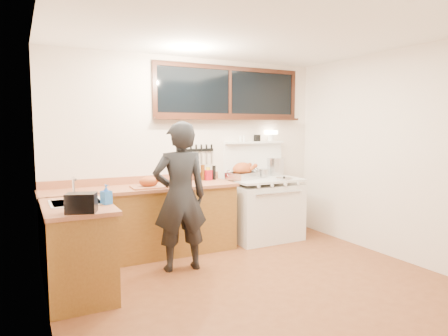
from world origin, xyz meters
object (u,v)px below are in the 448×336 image
vintage_stove (264,207)px  cutting_board (149,183)px  roast_turkey (243,172)px  man (180,197)px

vintage_stove → cutting_board: vintage_stove is taller
cutting_board → roast_turkey: size_ratio=0.88×
cutting_board → vintage_stove: bearing=3.1°
vintage_stove → man: size_ratio=0.93×
cutting_board → man: bearing=-68.9°
vintage_stove → man: (-1.55, -0.62, 0.39)m
vintage_stove → cutting_board: size_ratio=3.67×
man → roast_turkey: size_ratio=3.46×
cutting_board → roast_turkey: (1.42, 0.15, 0.05)m
vintage_stove → man: bearing=-158.1°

